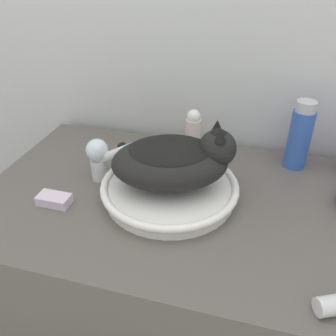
{
  "coord_description": "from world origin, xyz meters",
  "views": [
    {
      "loc": [
        0.14,
        -0.39,
        1.36
      ],
      "look_at": [
        -0.05,
        0.3,
        0.91
      ],
      "focal_mm": 38.0,
      "sensor_mm": 36.0,
      "label": 1
    }
  ],
  "objects_px": {
    "cat": "(174,159)",
    "faucet": "(101,156)",
    "shampoo_bottle_tall": "(300,136)",
    "deodorant_stick": "(193,132)",
    "soap_bar": "(54,200)"
  },
  "relations": [
    {
      "from": "soap_bar",
      "to": "deodorant_stick",
      "type": "bearing_deg",
      "value": 51.6
    },
    {
      "from": "faucet",
      "to": "soap_bar",
      "type": "xyz_separation_m",
      "value": [
        -0.07,
        -0.13,
        -0.06
      ]
    },
    {
      "from": "faucet",
      "to": "shampoo_bottle_tall",
      "type": "relative_size",
      "value": 0.74
    },
    {
      "from": "faucet",
      "to": "shampoo_bottle_tall",
      "type": "bearing_deg",
      "value": 29.97
    },
    {
      "from": "shampoo_bottle_tall",
      "to": "soap_bar",
      "type": "height_order",
      "value": "shampoo_bottle_tall"
    },
    {
      "from": "cat",
      "to": "shampoo_bottle_tall",
      "type": "distance_m",
      "value": 0.38
    },
    {
      "from": "faucet",
      "to": "shampoo_bottle_tall",
      "type": "height_order",
      "value": "shampoo_bottle_tall"
    },
    {
      "from": "cat",
      "to": "shampoo_bottle_tall",
      "type": "xyz_separation_m",
      "value": [
        0.3,
        0.23,
        -0.01
      ]
    },
    {
      "from": "cat",
      "to": "faucet",
      "type": "distance_m",
      "value": 0.21
    },
    {
      "from": "shampoo_bottle_tall",
      "to": "deodorant_stick",
      "type": "height_order",
      "value": "shampoo_bottle_tall"
    },
    {
      "from": "cat",
      "to": "deodorant_stick",
      "type": "relative_size",
      "value": 2.5
    },
    {
      "from": "cat",
      "to": "deodorant_stick",
      "type": "distance_m",
      "value": 0.24
    },
    {
      "from": "shampoo_bottle_tall",
      "to": "deodorant_stick",
      "type": "bearing_deg",
      "value": 180.0
    },
    {
      "from": "faucet",
      "to": "soap_bar",
      "type": "height_order",
      "value": "faucet"
    },
    {
      "from": "cat",
      "to": "faucet",
      "type": "height_order",
      "value": "cat"
    }
  ]
}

